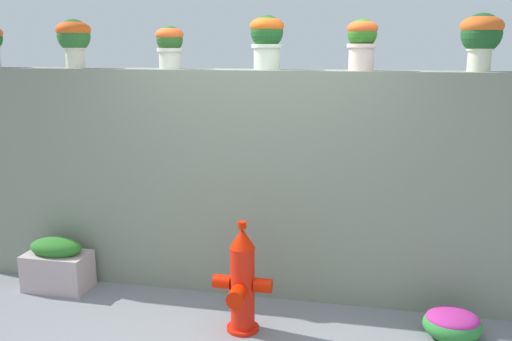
% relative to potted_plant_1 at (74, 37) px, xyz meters
% --- Properties ---
extents(stone_wall, '(5.85, 0.35, 2.01)m').
position_rel_potted_plant_1_xyz_m(stone_wall, '(1.72, 0.00, -1.28)').
color(stone_wall, gray).
rests_on(stone_wall, ground).
extents(potted_plant_1, '(0.31, 0.31, 0.43)m').
position_rel_potted_plant_1_xyz_m(potted_plant_1, '(0.00, 0.00, 0.00)').
color(potted_plant_1, beige).
rests_on(potted_plant_1, stone_wall).
extents(potted_plant_2, '(0.24, 0.24, 0.37)m').
position_rel_potted_plant_1_xyz_m(potted_plant_2, '(0.91, 0.02, -0.06)').
color(potted_plant_2, beige).
rests_on(potted_plant_2, stone_wall).
extents(potted_plant_3, '(0.29, 0.29, 0.45)m').
position_rel_potted_plant_1_xyz_m(potted_plant_3, '(1.78, 0.03, -0.01)').
color(potted_plant_3, silver).
rests_on(potted_plant_3, stone_wall).
extents(potted_plant_4, '(0.25, 0.25, 0.41)m').
position_rel_potted_plant_1_xyz_m(potted_plant_4, '(2.57, -0.02, -0.03)').
color(potted_plant_4, beige).
rests_on(potted_plant_4, stone_wall).
extents(potted_plant_5, '(0.33, 0.33, 0.45)m').
position_rel_potted_plant_1_xyz_m(potted_plant_5, '(3.48, 0.02, 0.01)').
color(potted_plant_5, beige).
rests_on(potted_plant_5, stone_wall).
extents(fire_hydrant, '(0.47, 0.37, 0.90)m').
position_rel_potted_plant_1_xyz_m(fire_hydrant, '(1.75, -0.79, -1.88)').
color(fire_hydrant, red).
rests_on(fire_hydrant, ground).
extents(flower_bush_left, '(0.44, 0.40, 0.24)m').
position_rel_potted_plant_1_xyz_m(flower_bush_left, '(3.36, -0.56, -2.17)').
color(flower_bush_left, '#2F8236').
rests_on(flower_bush_left, ground).
extents(planter_box, '(0.59, 0.34, 0.50)m').
position_rel_potted_plant_1_xyz_m(planter_box, '(-0.10, -0.40, -2.05)').
color(planter_box, '#B7A1A2').
rests_on(planter_box, ground).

